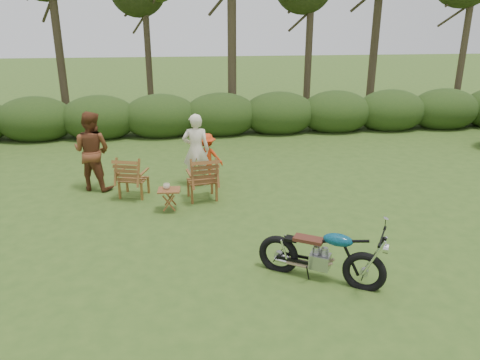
{
  "coord_description": "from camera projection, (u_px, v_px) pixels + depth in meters",
  "views": [
    {
      "loc": [
        -1.23,
        -6.55,
        3.85
      ],
      "look_at": [
        -0.23,
        1.69,
        0.9
      ],
      "focal_mm": 35.0,
      "sensor_mm": 36.0,
      "label": 1
    }
  ],
  "objects": [
    {
      "name": "child",
      "position": [
        208.0,
        180.0,
        11.52
      ],
      "size": [
        0.82,
        0.57,
        1.17
      ],
      "primitive_type": "imported",
      "rotation": [
        0.0,
        0.0,
        2.94
      ],
      "color": "red",
      "rests_on": "ground"
    },
    {
      "name": "lawn_chair_left",
      "position": [
        135.0,
        196.0,
        10.49
      ],
      "size": [
        0.8,
        0.8,
        0.94
      ],
      "primitive_type": null,
      "rotation": [
        0.0,
        0.0,
        2.86
      ],
      "color": "#5A3616",
      "rests_on": "ground"
    },
    {
      "name": "cup",
      "position": [
        167.0,
        186.0,
        9.54
      ],
      "size": [
        0.17,
        0.17,
        0.11
      ],
      "primitive_type": "imported",
      "rotation": [
        0.0,
        0.0,
        -0.31
      ],
      "color": "beige",
      "rests_on": "side_table"
    },
    {
      "name": "tree_line",
      "position": [
        233.0,
        15.0,
        15.44
      ],
      "size": [
        22.52,
        11.62,
        8.14
      ],
      "color": "#392C1F",
      "rests_on": "ground"
    },
    {
      "name": "side_table",
      "position": [
        170.0,
        200.0,
        9.6
      ],
      "size": [
        0.49,
        0.42,
        0.48
      ],
      "primitive_type": null,
      "rotation": [
        0.0,
        0.0,
        -0.06
      ],
      "color": "brown",
      "rests_on": "ground"
    },
    {
      "name": "motorcycle",
      "position": [
        319.0,
        278.0,
        7.22
      ],
      "size": [
        1.97,
        1.56,
        1.07
      ],
      "primitive_type": null,
      "rotation": [
        0.0,
        0.0,
        -0.53
      ],
      "color": "#0A6A8D",
      "rests_on": "ground"
    },
    {
      "name": "adult_b",
      "position": [
        96.0,
        188.0,
        10.93
      ],
      "size": [
        1.08,
        0.97,
        1.82
      ],
      "primitive_type": "imported",
      "rotation": [
        0.0,
        0.0,
        2.77
      ],
      "color": "brown",
      "rests_on": "ground"
    },
    {
      "name": "adult_a",
      "position": [
        197.0,
        185.0,
        11.16
      ],
      "size": [
        0.65,
        0.45,
        1.72
      ],
      "primitive_type": "imported",
      "rotation": [
        0.0,
        0.0,
        3.07
      ],
      "color": "beige",
      "rests_on": "ground"
    },
    {
      "name": "ground",
      "position": [
        267.0,
        266.0,
        7.56
      ],
      "size": [
        80.0,
        80.0,
        0.0
      ],
      "primitive_type": "plane",
      "color": "#32501A",
      "rests_on": "ground"
    },
    {
      "name": "lawn_chair_right",
      "position": [
        202.0,
        199.0,
        10.33
      ],
      "size": [
        0.78,
        0.78,
        0.99
      ],
      "primitive_type": null,
      "rotation": [
        0.0,
        0.0,
        3.3
      ],
      "color": "brown",
      "rests_on": "ground"
    }
  ]
}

